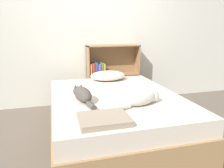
{
  "coord_description": "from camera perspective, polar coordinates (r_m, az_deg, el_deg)",
  "views": [
    {
      "loc": [
        -0.7,
        -2.41,
        1.31
      ],
      "look_at": [
        0.0,
        0.15,
        0.62
      ],
      "focal_mm": 35.0,
      "sensor_mm": 36.0,
      "label": 1
    }
  ],
  "objects": [
    {
      "name": "ground_plane",
      "position": [
        2.83,
        0.8,
        -13.04
      ],
      "size": [
        8.0,
        8.0,
        0.0
      ],
      "primitive_type": "plane",
      "color": "brown"
    },
    {
      "name": "bookshelf",
      "position": [
        3.84,
        -0.43,
        2.77
      ],
      "size": [
        0.9,
        0.26,
        1.03
      ],
      "color": "#8E6B47",
      "rests_on": "ground_plane"
    },
    {
      "name": "pillow",
      "position": [
        3.35,
        -1.1,
        2.2
      ],
      "size": [
        0.54,
        0.37,
        0.14
      ],
      "color": "beige",
      "rests_on": "bed"
    },
    {
      "name": "cat_dark",
      "position": [
        2.43,
        -7.75,
        -2.65
      ],
      "size": [
        0.22,
        0.55,
        0.16
      ],
      "rotation": [
        0.0,
        0.0,
        1.76
      ],
      "color": "#47423D",
      "rests_on": "bed"
    },
    {
      "name": "blanket_fold",
      "position": [
        1.89,
        -2.19,
        -9.17
      ],
      "size": [
        0.43,
        0.34,
        0.05
      ],
      "color": "gray",
      "rests_on": "bed"
    },
    {
      "name": "wall_back",
      "position": [
        3.83,
        -4.9,
        13.56
      ],
      "size": [
        8.0,
        0.06,
        2.5
      ],
      "color": "silver",
      "rests_on": "ground_plane"
    },
    {
      "name": "bed",
      "position": [
        2.72,
        0.82,
        -8.22
      ],
      "size": [
        1.52,
        1.96,
        0.52
      ],
      "color": "#99754C",
      "rests_on": "ground_plane"
    },
    {
      "name": "cat_light",
      "position": [
        2.3,
        8.18,
        -3.6
      ],
      "size": [
        0.54,
        0.27,
        0.16
      ],
      "rotation": [
        0.0,
        0.0,
        0.32
      ],
      "color": "beige",
      "rests_on": "bed"
    }
  ]
}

